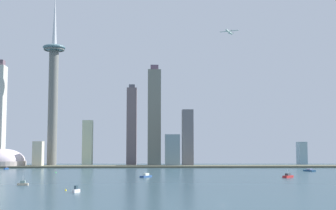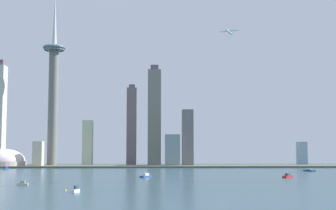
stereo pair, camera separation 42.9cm
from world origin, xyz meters
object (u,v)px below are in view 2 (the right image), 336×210
at_px(skyscraper_7, 188,138).
at_px(boat_1, 76,190).
at_px(boat_2, 146,176).
at_px(boat_5, 23,184).
at_px(skyscraper_4, 38,154).
at_px(boat_4, 288,176).
at_px(airplane, 229,32).
at_px(skyscraper_3, 0,115).
at_px(boat_3, 309,170).
at_px(skyscraper_6, 154,116).
at_px(channel_buoy_1, 56,172).
at_px(skyscraper_1, 88,143).
at_px(channel_buoy_0, 65,190).
at_px(boat_0, 6,168).
at_px(skyscraper_2, 172,151).
at_px(observation_tower, 53,85).
at_px(skyscraper_5, 132,126).
at_px(stadium_dome, 3,162).
at_px(skyscraper_0, 302,154).

xyz_separation_m(skyscraper_7, boat_1, (-115.38, -491.07, -47.68)).
bearing_deg(boat_2, boat_5, -12.41).
bearing_deg(skyscraper_4, boat_2, -56.77).
xyz_separation_m(skyscraper_7, boat_5, (-171.74, -421.15, -48.02)).
xyz_separation_m(boat_4, airplane, (-19.20, 263.68, 223.79)).
bearing_deg(skyscraper_3, boat_3, -21.52).
height_order(boat_4, boat_5, boat_4).
xyz_separation_m(boat_3, boat_4, (-69.98, -140.88, 0.38)).
bearing_deg(boat_5, skyscraper_6, -102.92).
xyz_separation_m(skyscraper_6, channel_buoy_1, (-128.39, -259.15, -90.15)).
xyz_separation_m(skyscraper_1, channel_buoy_0, (52.69, -505.77, -40.16)).
relative_size(boat_0, channel_buoy_0, 4.96).
bearing_deg(airplane, skyscraper_2, -85.45).
xyz_separation_m(skyscraper_2, airplane, (93.14, -37.00, 197.81)).
relative_size(skyscraper_1, skyscraper_6, 0.44).
relative_size(skyscraper_6, airplane, 6.21).
bearing_deg(boat_3, skyscraper_6, 20.27).
height_order(skyscraper_3, airplane, airplane).
height_order(channel_buoy_0, airplane, airplane).
height_order(observation_tower, boat_2, observation_tower).
height_order(skyscraper_5, boat_1, skyscraper_5).
xyz_separation_m(skyscraper_6, boat_4, (143.04, -373.47, -89.23)).
relative_size(observation_tower, skyscraper_2, 5.57).
height_order(boat_1, channel_buoy_1, boat_1).
bearing_deg(skyscraper_2, boat_5, -109.80).
height_order(stadium_dome, airplane, airplane).
distance_m(skyscraper_7, boat_5, 457.35).
relative_size(boat_1, boat_3, 0.34).
distance_m(stadium_dome, boat_3, 492.05).
bearing_deg(boat_0, boat_5, 47.06).
height_order(skyscraper_0, skyscraper_5, skyscraper_5).
height_order(boat_4, channel_buoy_0, boat_4).
height_order(skyscraper_7, channel_buoy_1, skyscraper_7).
relative_size(skyscraper_0, airplane, 1.44).
distance_m(skyscraper_1, skyscraper_7, 181.30).
relative_size(skyscraper_4, skyscraper_5, 0.28).
height_order(boat_3, channel_buoy_1, boat_3).
height_order(skyscraper_7, channel_buoy_0, skyscraper_7).
height_order(skyscraper_5, skyscraper_7, skyscraper_5).
distance_m(skyscraper_0, channel_buoy_1, 471.87).
height_order(skyscraper_4, skyscraper_7, skyscraper_7).
height_order(skyscraper_5, boat_5, skyscraper_5).
bearing_deg(skyscraper_3, boat_2, -50.84).
distance_m(skyscraper_2, channel_buoy_1, 246.49).
bearing_deg(observation_tower, skyscraper_1, 24.92).
distance_m(skyscraper_7, boat_1, 506.69).
bearing_deg(airplane, boat_1, 3.55).
distance_m(skyscraper_5, boat_4, 438.04).
bearing_deg(skyscraper_1, channel_buoy_1, -91.96).
bearing_deg(airplane, skyscraper_1, -83.74).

